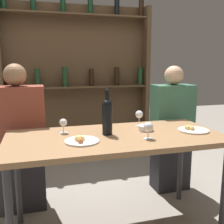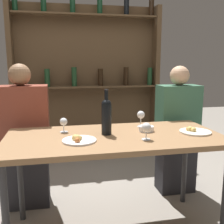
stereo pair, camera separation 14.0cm
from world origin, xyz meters
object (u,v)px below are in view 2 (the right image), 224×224
at_px(food_plate_0, 79,140).
at_px(snack_bowl, 146,128).
at_px(wine_glass_1, 141,115).
at_px(wine_glass_2, 146,128).
at_px(food_plate_1, 194,131).
at_px(wine_glass_0, 64,122).
at_px(seated_person_left, 24,142).
at_px(seated_person_right, 177,134).
at_px(wine_bottle, 106,115).

xyz_separation_m(food_plate_0, snack_bowl, (0.52, 0.16, 0.01)).
xyz_separation_m(wine_glass_1, food_plate_0, (-0.52, -0.31, -0.08)).
relative_size(wine_glass_1, wine_glass_2, 1.11).
bearing_deg(food_plate_1, wine_glass_0, 167.94).
height_order(wine_glass_0, food_plate_0, wine_glass_0).
xyz_separation_m(food_plate_0, food_plate_1, (0.86, 0.06, -0.00)).
distance_m(wine_glass_1, seated_person_left, 1.04).
relative_size(wine_glass_1, seated_person_right, 0.11).
bearing_deg(seated_person_right, wine_glass_0, -161.22).
distance_m(wine_glass_0, food_plate_0, 0.28).
bearing_deg(snack_bowl, wine_glass_1, 88.82).
relative_size(wine_bottle, seated_person_left, 0.26).
xyz_separation_m(food_plate_1, seated_person_right, (0.14, 0.57, -0.18)).
relative_size(wine_glass_0, seated_person_left, 0.09).
xyz_separation_m(food_plate_0, seated_person_right, (1.00, 0.63, -0.19)).
relative_size(snack_bowl, seated_person_right, 0.09).
bearing_deg(wine_bottle, seated_person_left, 142.41).
xyz_separation_m(wine_bottle, wine_glass_2, (0.24, -0.18, -0.06)).
distance_m(wine_glass_0, wine_glass_1, 0.62).
bearing_deg(seated_person_left, wine_glass_0, -47.44).
height_order(food_plate_1, seated_person_left, seated_person_left).
xyz_separation_m(food_plate_0, seated_person_left, (-0.43, 0.63, -0.18)).
height_order(wine_glass_2, food_plate_1, wine_glass_2).
distance_m(wine_glass_1, seated_person_right, 0.63).
bearing_deg(food_plate_0, seated_person_left, 124.30).
bearing_deg(wine_glass_1, wine_bottle, -151.12).
height_order(food_plate_1, seated_person_right, seated_person_right).
relative_size(wine_glass_0, food_plate_1, 0.47).
bearing_deg(seated_person_right, wine_glass_2, -129.11).
distance_m(food_plate_0, snack_bowl, 0.55).
bearing_deg(seated_person_right, seated_person_left, 180.00).
xyz_separation_m(wine_glass_1, seated_person_left, (-0.95, 0.32, -0.26)).
relative_size(food_plate_1, seated_person_right, 0.19).
bearing_deg(seated_person_left, wine_bottle, -37.59).
bearing_deg(food_plate_1, snack_bowl, 162.49).
bearing_deg(seated_person_right, wine_bottle, -147.95).
xyz_separation_m(wine_glass_2, seated_person_right, (0.55, 0.68, -0.25)).
height_order(wine_glass_2, seated_person_right, seated_person_right).
distance_m(food_plate_0, seated_person_left, 0.78).
height_order(wine_glass_2, snack_bowl, wine_glass_2).
height_order(food_plate_0, seated_person_right, seated_person_right).
relative_size(food_plate_1, snack_bowl, 2.05).
bearing_deg(seated_person_right, wine_glass_1, -145.97).
distance_m(food_plate_1, seated_person_left, 1.42).
distance_m(wine_glass_1, food_plate_1, 0.43).
height_order(wine_glass_0, wine_glass_2, wine_glass_2).
bearing_deg(wine_glass_0, food_plate_1, -12.06).
relative_size(wine_glass_2, snack_bowl, 1.04).
bearing_deg(food_plate_0, seated_person_right, 32.25).
height_order(wine_glass_1, wine_glass_2, wine_glass_1).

